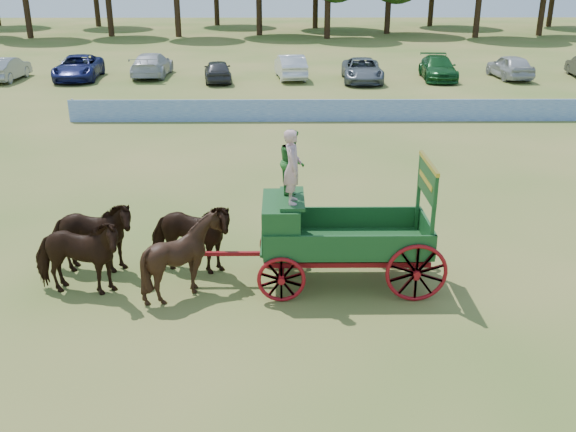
# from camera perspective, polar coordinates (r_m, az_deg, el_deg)

# --- Properties ---
(ground) EXTENTS (160.00, 160.00, 0.00)m
(ground) POSITION_cam_1_polar(r_m,az_deg,el_deg) (14.69, 14.90, -8.16)
(ground) COLOR #9C8046
(ground) RESTS_ON ground
(horse_lead_left) EXTENTS (2.32, 1.25, 1.88)m
(horse_lead_left) POSITION_cam_1_polar(r_m,az_deg,el_deg) (15.22, -18.23, -3.47)
(horse_lead_left) COLOR black
(horse_lead_left) RESTS_ON ground
(horse_lead_right) EXTENTS (2.26, 1.08, 1.88)m
(horse_lead_right) POSITION_cam_1_polar(r_m,az_deg,el_deg) (16.17, -17.13, -1.83)
(horse_lead_right) COLOR black
(horse_lead_right) RESTS_ON ground
(horse_wheel_left) EXTENTS (1.80, 1.62, 1.89)m
(horse_wheel_left) POSITION_cam_1_polar(r_m,az_deg,el_deg) (14.66, -9.25, -3.56)
(horse_wheel_left) COLOR black
(horse_wheel_left) RESTS_ON ground
(horse_wheel_right) EXTENTS (2.40, 1.50, 1.88)m
(horse_wheel_right) POSITION_cam_1_polar(r_m,az_deg,el_deg) (15.66, -8.68, -1.86)
(horse_wheel_right) COLOR black
(horse_wheel_right) RESTS_ON ground
(farm_dray) EXTENTS (6.00, 2.00, 3.81)m
(farm_dray) POSITION_cam_1_polar(r_m,az_deg,el_deg) (14.76, 2.35, -0.20)
(farm_dray) COLOR maroon
(farm_dray) RESTS_ON ground
(sponsor_banner) EXTENTS (26.00, 0.08, 1.05)m
(sponsor_banner) POSITION_cam_1_polar(r_m,az_deg,el_deg) (31.10, 4.80, 9.33)
(sponsor_banner) COLOR #1F53A8
(sponsor_banner) RESTS_ON ground
(parked_cars) EXTENTS (49.61, 7.53, 1.63)m
(parked_cars) POSITION_cam_1_polar(r_m,az_deg,el_deg) (42.50, 0.11, 13.03)
(parked_cars) COLOR silver
(parked_cars) RESTS_ON ground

